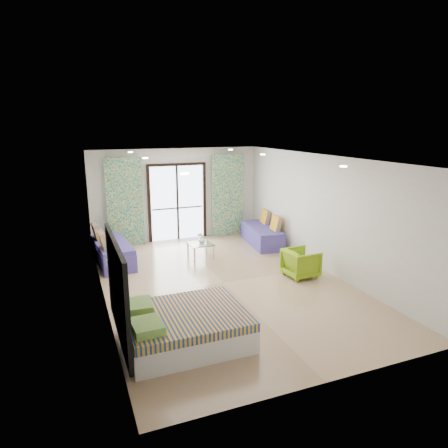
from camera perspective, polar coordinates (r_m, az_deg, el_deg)
name	(u,v)px	position (r m, az deg, el deg)	size (l,w,h in m)	color
floor	(224,283)	(8.82, -0.05, -8.37)	(5.00, 7.50, 0.01)	#997C5B
ceiling	(224,158)	(8.18, -0.06, 9.39)	(5.00, 7.50, 0.01)	silver
wall_back	(177,195)	(11.90, -6.74, 4.19)	(5.00, 0.01, 2.70)	silver
wall_front	(333,289)	(5.27, 15.33, -8.96)	(5.00, 0.01, 2.70)	silver
wall_left	(100,235)	(7.86, -17.26, -1.45)	(0.01, 7.50, 2.70)	silver
wall_right	(323,213)	(9.58, 13.99, 1.49)	(0.01, 7.50, 2.70)	silver
balcony_door	(177,198)	(11.88, -6.69, 3.74)	(1.76, 0.08, 2.28)	black
balcony_rail	(178,208)	(11.95, -6.66, 2.29)	(1.52, 0.03, 0.04)	#595451
curtain_left	(125,203)	(11.44, -14.01, 2.97)	(1.00, 0.10, 2.50)	silver
curtain_right	(228,196)	(12.23, 0.54, 4.08)	(1.00, 0.10, 2.50)	silver
downlight_a	(185,174)	(5.85, -5.65, 7.17)	(0.12, 0.12, 0.02)	#FFE0B2
downlight_b	(343,166)	(7.14, 16.68, 7.89)	(0.12, 0.12, 0.02)	#FFE0B2
downlight_c	(145,158)	(8.76, -11.20, 9.23)	(0.12, 0.12, 0.02)	#FFE0B2
downlight_d	(263,154)	(9.67, 5.56, 9.86)	(0.12, 0.12, 0.02)	#FFE0B2
downlight_e	(130,152)	(10.73, -13.22, 9.97)	(0.12, 0.12, 0.02)	#FFE0B2
downlight_f	(231,150)	(11.48, 0.94, 10.57)	(0.12, 0.12, 0.02)	#FFE0B2
headboard	(117,290)	(6.02, -14.99, -9.06)	(0.06, 2.10, 1.50)	black
switch_plate	(108,263)	(7.19, -16.30, -5.33)	(0.02, 0.10, 0.10)	silver
bed	(185,327)	(6.52, -5.66, -14.37)	(1.86, 1.52, 0.64)	silver
daybed_left	(112,252)	(10.31, -15.77, -3.80)	(0.92, 2.00, 0.96)	#443B8D
daybed_right	(262,234)	(11.56, 5.49, -1.48)	(0.95, 1.92, 0.91)	#443B8D
coffee_table	(200,245)	(10.30, -3.39, -3.02)	(0.61, 0.61, 0.68)	silver
vase	(202,240)	(10.28, -3.17, -2.28)	(0.19, 0.19, 0.19)	white
armchair	(301,262)	(9.22, 10.93, -5.31)	(0.68, 0.64, 0.70)	#81AF16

